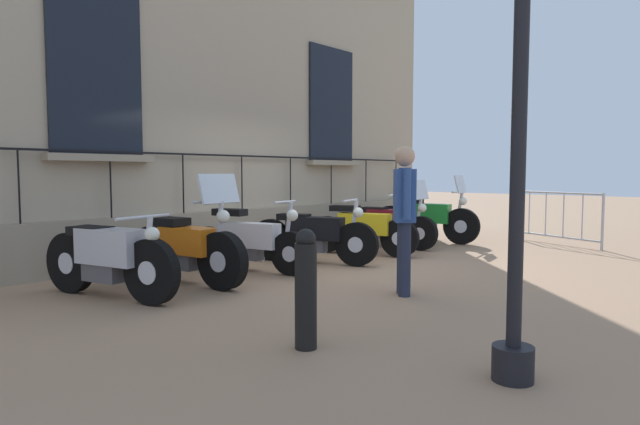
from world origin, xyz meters
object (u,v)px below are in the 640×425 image
at_px(crowd_barrier, 554,216).
at_px(pedestrian_walking, 404,211).
at_px(motorcycle_silver, 110,258).
at_px(motorcycle_white, 249,242).
at_px(motorcycle_orange, 187,249).
at_px(bollard, 306,289).
at_px(motorcycle_maroon, 389,225).
at_px(motorcycle_yellow, 362,230).
at_px(motorcycle_green, 426,219).
at_px(motorcycle_black, 313,236).

relative_size(crowd_barrier, pedestrian_walking, 1.17).
xyz_separation_m(motorcycle_silver, pedestrian_walking, (2.37, 2.35, 0.51)).
distance_m(motorcycle_white, pedestrian_walking, 2.57).
xyz_separation_m(motorcycle_orange, bollard, (2.84, -0.84, 0.04)).
height_order(motorcycle_white, motorcycle_maroon, motorcycle_maroon).
xyz_separation_m(motorcycle_white, bollard, (2.97, -1.97, 0.07)).
height_order(motorcycle_silver, motorcycle_yellow, motorcycle_yellow).
xyz_separation_m(motorcycle_orange, motorcycle_maroon, (-0.02, 4.53, -0.01)).
xyz_separation_m(crowd_barrier, pedestrian_walking, (0.25, -5.89, 0.41)).
xyz_separation_m(motorcycle_silver, motorcycle_white, (-0.13, 2.16, -0.04)).
xyz_separation_m(motorcycle_orange, motorcycle_yellow, (0.16, 3.46, -0.03)).
height_order(motorcycle_yellow, motorcycle_maroon, motorcycle_maroon).
relative_size(motorcycle_silver, motorcycle_green, 0.89).
distance_m(motorcycle_white, bollard, 3.57).
bearing_deg(motorcycle_white, motorcycle_maroon, 88.23).
xyz_separation_m(motorcycle_black, crowd_barrier, (2.02, 4.96, 0.13)).
xyz_separation_m(motorcycle_white, motorcycle_yellow, (0.29, 2.33, 0.00)).
bearing_deg(motorcycle_black, motorcycle_silver, -91.62).
xyz_separation_m(motorcycle_yellow, motorcycle_green, (-0.11, 2.29, 0.05)).
bearing_deg(crowd_barrier, motorcycle_silver, -104.39).
bearing_deg(bollard, motorcycle_maroon, 118.04).
bearing_deg(motorcycle_yellow, motorcycle_orange, -92.60).
bearing_deg(crowd_barrier, motorcycle_maroon, -128.67).
relative_size(motorcycle_orange, bollard, 2.03).
bearing_deg(bollard, crowd_barrier, 95.14).
distance_m(motorcycle_orange, bollard, 2.96).
bearing_deg(pedestrian_walking, crowd_barrier, 92.46).
bearing_deg(motorcycle_maroon, motorcycle_silver, -89.73).
bearing_deg(motorcycle_black, motorcycle_white, -101.30).
height_order(bollard, pedestrian_walking, pedestrian_walking).
bearing_deg(crowd_barrier, motorcycle_white, -110.27).
distance_m(motorcycle_white, motorcycle_maroon, 3.41).
xyz_separation_m(motorcycle_black, motorcycle_green, (-0.04, 3.49, 0.05)).
height_order(motorcycle_green, crowd_barrier, motorcycle_green).
bearing_deg(motorcycle_green, motorcycle_black, -89.28).
distance_m(motorcycle_silver, motorcycle_yellow, 4.49).
bearing_deg(motorcycle_maroon, motorcycle_green, 86.41).
xyz_separation_m(motorcycle_white, crowd_barrier, (2.25, 6.08, 0.14)).
relative_size(motorcycle_black, pedestrian_walking, 1.20).
bearing_deg(motorcycle_green, motorcycle_yellow, -87.36).
height_order(motorcycle_yellow, crowd_barrier, motorcycle_yellow).
height_order(motorcycle_silver, motorcycle_orange, motorcycle_orange).
distance_m(motorcycle_white, crowd_barrier, 6.48).
distance_m(motorcycle_green, bollard, 7.15).
height_order(motorcycle_black, motorcycle_maroon, motorcycle_maroon).
bearing_deg(motorcycle_orange, motorcycle_white, 96.54).
relative_size(motorcycle_yellow, motorcycle_maroon, 0.99).
height_order(motorcycle_silver, crowd_barrier, crowd_barrier).
bearing_deg(motorcycle_maroon, motorcycle_white, -91.77).
height_order(motorcycle_white, motorcycle_black, motorcycle_white).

